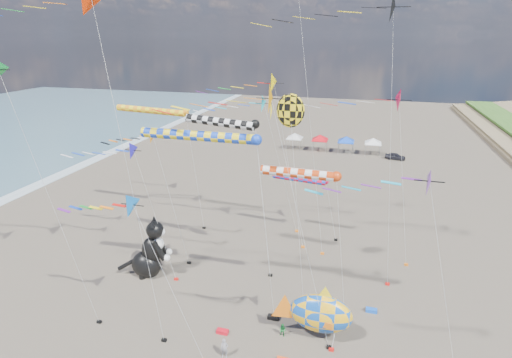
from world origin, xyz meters
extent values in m
cone|color=#1CCCDD|center=(-2.52, 24.96, 14.85)|extent=(1.91, 2.04, 2.10)
cylinder|color=#B2B2B2|center=(-0.94, 24.96, 7.43)|extent=(3.19, 0.02, 14.86)
cube|color=black|center=(0.64, 24.96, 0.10)|extent=(0.36, 0.24, 0.20)
cone|color=black|center=(8.78, 16.80, 23.50)|extent=(2.48, 2.65, 2.74)
cylinder|color=#B2B2B2|center=(9.62, 16.80, 11.75)|extent=(1.70, 0.02, 23.51)
cube|color=black|center=(10.46, 16.80, 0.10)|extent=(0.36, 0.24, 0.20)
cone|color=#118230|center=(-15.72, 5.35, 19.44)|extent=(1.99, 2.13, 2.19)
cylinder|color=#B2B2B2|center=(-13.76, 5.35, 9.72)|extent=(3.96, 0.02, 19.45)
cube|color=black|center=(-11.79, 5.35, 0.10)|extent=(0.36, 0.24, 0.20)
cone|color=#DC0339|center=(10.40, 20.73, 16.17)|extent=(2.21, 2.36, 2.43)
cylinder|color=#B2B2B2|center=(11.38, 20.73, 8.09)|extent=(1.99, 0.02, 16.17)
cube|color=black|center=(12.36, 20.73, 0.10)|extent=(0.36, 0.24, 0.20)
cylinder|color=#B2B2B2|center=(2.84, 20.67, 13.50)|extent=(2.53, 0.02, 27.00)
cube|color=black|center=(4.09, 20.67, 0.10)|extent=(0.36, 0.24, 0.20)
cone|color=blue|center=(-5.29, 3.84, 11.14)|extent=(1.72, 1.84, 1.90)
cylinder|color=#B2B2B2|center=(-3.73, 3.84, 5.57)|extent=(3.13, 0.02, 11.15)
cone|color=orange|center=(-10.72, 15.30, 12.74)|extent=(1.52, 1.63, 1.68)
cylinder|color=#B2B2B2|center=(-9.65, 15.30, 6.37)|extent=(2.18, 0.02, 12.74)
cube|color=black|center=(-8.57, 15.30, 0.10)|extent=(0.36, 0.24, 0.20)
cone|color=orange|center=(2.71, 7.46, 17.82)|extent=(2.05, 2.20, 2.27)
cylinder|color=#B2B2B2|center=(4.40, 7.46, 8.91)|extent=(3.40, 0.02, 17.82)
cube|color=black|center=(6.09, 7.46, 0.10)|extent=(0.36, 0.24, 0.20)
cone|color=purple|center=(11.80, 2.97, 14.77)|extent=(1.50, 1.60, 1.65)
cylinder|color=#B2B2B2|center=(12.99, 2.97, 7.38)|extent=(2.41, 0.02, 14.77)
cylinder|color=#B2B2B2|center=(-7.37, 4.90, 11.87)|extent=(3.01, 0.02, 23.74)
cube|color=black|center=(-5.87, 4.90, 0.10)|extent=(0.36, 0.24, 0.20)
cone|color=yellow|center=(-1.29, 21.50, 17.20)|extent=(2.02, 2.17, 2.23)
cylinder|color=#B2B2B2|center=(0.32, 21.50, 8.60)|extent=(3.24, 0.02, 17.21)
cube|color=black|center=(1.92, 21.50, 0.10)|extent=(0.36, 0.24, 0.20)
cone|color=#231BC3|center=(-10.36, 12.36, 12.05)|extent=(1.65, 1.76, 1.81)
cylinder|color=#B2B2B2|center=(-9.45, 12.36, 6.03)|extent=(1.86, 0.02, 12.06)
cube|color=black|center=(-8.53, 12.36, 0.10)|extent=(0.36, 0.24, 0.20)
cylinder|color=red|center=(0.80, 24.04, 6.89)|extent=(5.81, 0.66, 0.66)
sphere|color=red|center=(3.70, 24.04, 6.89)|extent=(0.69, 0.69, 0.69)
cylinder|color=#B2B2B2|center=(4.45, 24.04, 3.44)|extent=(1.52, 0.02, 6.89)
cube|color=black|center=(5.20, 24.04, 0.10)|extent=(0.36, 0.24, 0.20)
cylinder|color=orange|center=(-15.72, 22.84, 13.71)|extent=(8.33, 0.71, 0.71)
sphere|color=orange|center=(-11.56, 22.84, 13.71)|extent=(0.74, 0.74, 0.74)
cylinder|color=#B2B2B2|center=(-10.81, 22.84, 6.86)|extent=(1.52, 0.02, 13.72)
cube|color=black|center=(-10.06, 22.84, 0.10)|extent=(0.36, 0.24, 0.20)
cylinder|color=blue|center=(-4.24, 9.38, 14.77)|extent=(8.59, 0.74, 0.74)
sphere|color=blue|center=(0.06, 9.38, 14.77)|extent=(0.78, 0.78, 0.78)
cylinder|color=#B2B2B2|center=(0.81, 9.38, 7.38)|extent=(1.52, 0.02, 14.77)
cube|color=black|center=(1.56, 9.38, 0.10)|extent=(0.36, 0.24, 0.20)
cylinder|color=red|center=(2.82, 10.57, 12.21)|extent=(5.44, 0.71, 0.71)
sphere|color=red|center=(5.55, 10.57, 12.21)|extent=(0.74, 0.74, 0.74)
cylinder|color=#B2B2B2|center=(6.30, 10.57, 6.10)|extent=(1.52, 0.02, 12.21)
cube|color=black|center=(7.05, 10.57, 0.10)|extent=(0.36, 0.24, 0.20)
cylinder|color=black|center=(-4.83, 15.34, 14.53)|extent=(6.25, 0.76, 0.76)
sphere|color=black|center=(-1.70, 15.34, 14.53)|extent=(0.80, 0.80, 0.80)
cylinder|color=#B2B2B2|center=(-0.95, 15.34, 7.27)|extent=(1.52, 0.02, 14.53)
cube|color=black|center=(-0.20, 15.34, 0.10)|extent=(0.36, 0.24, 0.20)
ellipsoid|color=yellow|center=(1.53, 13.86, 16.07)|extent=(2.20, 0.40, 2.64)
cone|color=yellow|center=(0.03, 13.86, 16.07)|extent=(0.12, 1.80, 1.80)
cylinder|color=#B2B2B2|center=(2.53, 12.86, 8.04)|extent=(2.03, 2.03, 16.07)
cube|color=black|center=(3.53, 11.86, 0.10)|extent=(0.36, 0.24, 0.20)
ellipsoid|color=#124DB3|center=(5.27, 8.25, 2.28)|extent=(4.80, 2.34, 3.08)
cone|color=orange|center=(2.60, 8.25, 2.28)|extent=(2.26, 0.37, 2.26)
cone|color=yellow|center=(5.48, 8.25, 3.82)|extent=(1.65, 0.28, 1.64)
cylinder|color=#B2B2B2|center=(6.39, 7.75, 0.88)|extent=(0.28, 1.04, 1.78)
cube|color=red|center=(6.27, 7.25, 0.10)|extent=(0.36, 0.24, 0.20)
imported|color=gray|center=(-0.99, 4.66, 0.75)|extent=(0.62, 0.48, 1.50)
imported|color=#18732F|center=(2.56, 7.75, 0.55)|extent=(0.62, 0.53, 1.11)
imported|color=#3052B5|center=(2.57, 10.33, 0.53)|extent=(0.67, 0.46, 1.05)
cube|color=blue|center=(9.05, 12.50, 0.15)|extent=(0.90, 0.44, 0.30)
cube|color=red|center=(-1.95, 6.86, 0.15)|extent=(0.90, 0.44, 0.30)
cube|color=black|center=(1.44, 9.50, 0.15)|extent=(0.90, 0.44, 0.30)
cube|color=silver|center=(-6.00, 60.00, 2.25)|extent=(3.00, 3.00, 0.15)
pyramid|color=silver|center=(-6.00, 60.00, 3.30)|extent=(4.20, 4.20, 1.00)
cylinder|color=#999999|center=(-7.30, 58.70, 1.10)|extent=(0.08, 0.08, 2.20)
cylinder|color=#999999|center=(-4.70, 58.70, 1.10)|extent=(0.08, 0.08, 2.20)
cylinder|color=#999999|center=(-7.30, 61.30, 1.10)|extent=(0.08, 0.08, 2.20)
cylinder|color=#999999|center=(-4.70, 61.30, 1.10)|extent=(0.08, 0.08, 2.20)
cube|color=red|center=(-1.00, 60.00, 2.25)|extent=(3.00, 3.00, 0.15)
pyramid|color=red|center=(-1.00, 60.00, 3.30)|extent=(4.20, 4.20, 1.00)
cylinder|color=#999999|center=(-2.30, 58.70, 1.10)|extent=(0.08, 0.08, 2.20)
cylinder|color=#999999|center=(0.30, 58.70, 1.10)|extent=(0.08, 0.08, 2.20)
cylinder|color=#999999|center=(-2.30, 61.30, 1.10)|extent=(0.08, 0.08, 2.20)
cylinder|color=#999999|center=(0.30, 61.30, 1.10)|extent=(0.08, 0.08, 2.20)
cube|color=blue|center=(4.00, 60.00, 2.25)|extent=(3.00, 3.00, 0.15)
pyramid|color=blue|center=(4.00, 60.00, 3.30)|extent=(4.20, 4.20, 1.00)
cylinder|color=#999999|center=(2.70, 58.70, 1.10)|extent=(0.08, 0.08, 2.20)
cylinder|color=#999999|center=(5.30, 58.70, 1.10)|extent=(0.08, 0.08, 2.20)
cylinder|color=#999999|center=(2.70, 61.30, 1.10)|extent=(0.08, 0.08, 2.20)
cylinder|color=#999999|center=(5.30, 61.30, 1.10)|extent=(0.08, 0.08, 2.20)
cube|color=white|center=(9.00, 60.00, 2.25)|extent=(3.00, 3.00, 0.15)
pyramid|color=white|center=(9.00, 60.00, 3.30)|extent=(4.20, 4.20, 1.00)
cylinder|color=#999999|center=(7.70, 58.70, 1.10)|extent=(0.08, 0.08, 2.20)
cylinder|color=#999999|center=(10.30, 58.70, 1.10)|extent=(0.08, 0.08, 2.20)
cylinder|color=#999999|center=(7.70, 61.30, 1.10)|extent=(0.08, 0.08, 2.20)
cylinder|color=#999999|center=(10.30, 61.30, 1.10)|extent=(0.08, 0.08, 2.20)
imported|color=#26262D|center=(13.07, 58.00, 0.61)|extent=(3.76, 1.94, 1.22)
camera|label=1|loc=(7.11, -16.29, 21.56)|focal=28.00mm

